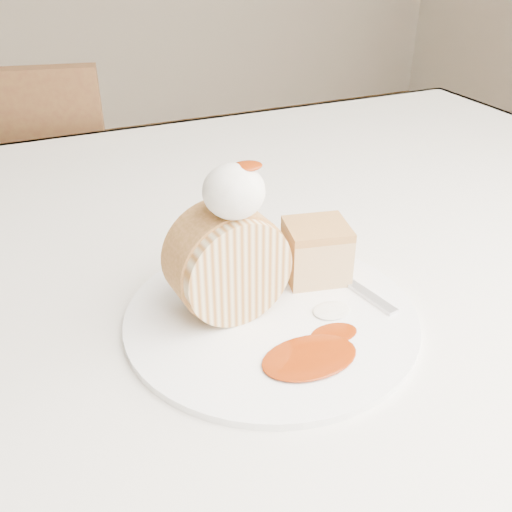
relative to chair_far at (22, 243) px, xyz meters
name	(u,v)px	position (x,y,z in m)	size (l,w,h in m)	color
table	(187,329)	(0.16, -0.62, 0.18)	(1.40, 0.90, 0.75)	silver
chair_far	(22,243)	(0.00, 0.00, 0.00)	(0.48, 0.48, 0.85)	brown
plate	(271,316)	(0.20, -0.75, 0.27)	(0.25, 0.25, 0.01)	white
roulade_slice	(228,263)	(0.17, -0.73, 0.32)	(0.09, 0.09, 0.05)	beige
cake_chunk	(316,254)	(0.27, -0.71, 0.30)	(0.06, 0.05, 0.05)	#C7884B
whipped_cream	(234,191)	(0.18, -0.74, 0.39)	(0.05, 0.05, 0.04)	white
caramel_drizzle	(247,159)	(0.19, -0.74, 0.41)	(0.02, 0.02, 0.01)	maroon
caramel_pool	(310,357)	(0.21, -0.82, 0.27)	(0.08, 0.05, 0.00)	maroon
fork	(352,284)	(0.29, -0.74, 0.27)	(0.02, 0.15, 0.00)	silver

